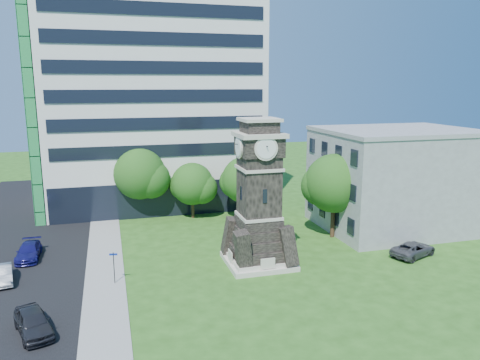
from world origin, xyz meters
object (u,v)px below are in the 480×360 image
object	(u,v)px
car_street_south	(33,322)
street_sign	(114,264)
clock_tower	(259,203)
car_street_north	(29,252)
car_street_mid	(3,274)
park_bench	(256,264)
car_east_lot	(413,249)

from	to	relation	value
car_street_south	street_sign	distance (m)	7.89
clock_tower	car_street_north	bearing A→B (deg)	161.13
car_street_mid	park_bench	xyz separation A→B (m)	(19.30, -3.02, -0.08)
clock_tower	car_east_lot	world-z (taller)	clock_tower
car_street_south	car_east_lot	distance (m)	30.68
car_east_lot	street_sign	size ratio (longest dim) A/B	1.84
car_street_north	street_sign	bearing A→B (deg)	-46.14
car_east_lot	park_bench	size ratio (longest dim) A/B	2.31
car_street_mid	car_east_lot	bearing A→B (deg)	-17.73
car_street_mid	street_sign	world-z (taller)	street_sign
clock_tower	street_sign	bearing A→B (deg)	-175.39
park_bench	street_sign	world-z (taller)	street_sign
car_east_lot	park_bench	world-z (taller)	car_east_lot
car_street_north	park_bench	size ratio (longest dim) A/B	2.28
car_street_mid	car_street_north	xyz separation A→B (m)	(1.16, 4.76, 0.03)
car_street_mid	street_sign	xyz separation A→B (m)	(8.21, -2.62, 0.93)
car_street_south	park_bench	size ratio (longest dim) A/B	2.21
clock_tower	street_sign	world-z (taller)	clock_tower
car_street_south	car_street_north	world-z (taller)	car_street_south
clock_tower	car_street_mid	world-z (taller)	clock_tower
street_sign	car_street_mid	bearing A→B (deg)	174.56
clock_tower	car_street_mid	size ratio (longest dim) A/B	3.22
clock_tower	street_sign	size ratio (longest dim) A/B	4.90
car_street_south	car_street_north	xyz separation A→B (m)	(-2.17, 13.52, -0.09)
clock_tower	car_street_mid	xyz separation A→B (m)	(-19.98, 1.67, -4.65)
clock_tower	car_east_lot	size ratio (longest dim) A/B	2.67
car_east_lot	car_street_mid	bearing A→B (deg)	62.22
car_street_south	car_street_north	bearing A→B (deg)	80.41
car_street_north	park_bench	xyz separation A→B (m)	(18.14, -7.77, -0.11)
car_street_mid	car_street_north	size ratio (longest dim) A/B	0.84
car_street_north	car_east_lot	world-z (taller)	car_street_north
car_street_mid	car_street_north	world-z (taller)	car_street_north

